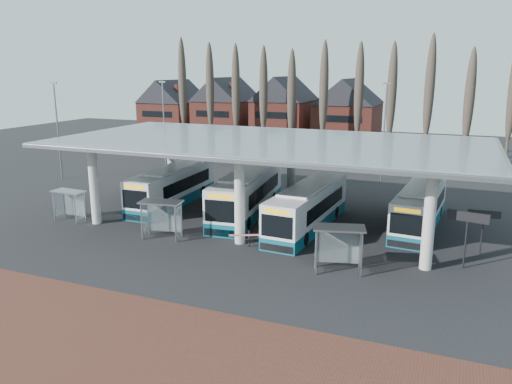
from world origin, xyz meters
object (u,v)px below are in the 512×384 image
at_px(bus_1, 247,194).
at_px(shelter_1, 162,211).
at_px(bus_2, 308,208).
at_px(bus_0, 173,186).
at_px(bus_3, 420,207).
at_px(shelter_2, 339,239).
at_px(shelter_0, 70,199).

bearing_deg(bus_1, shelter_1, -118.25).
bearing_deg(bus_1, bus_2, -23.87).
relative_size(bus_0, bus_1, 0.92).
bearing_deg(bus_2, shelter_1, -142.48).
height_order(bus_3, shelter_1, bus_3).
height_order(bus_2, bus_3, bus_2).
distance_m(bus_2, shelter_1, 10.62).
bearing_deg(shelter_1, shelter_2, -15.68).
xyz_separation_m(bus_0, shelter_2, (16.80, -9.49, 0.47)).
relative_size(shelter_0, shelter_2, 0.81).
bearing_deg(bus_0, shelter_1, -65.44).
bearing_deg(bus_1, shelter_0, -156.50).
relative_size(shelter_0, shelter_1, 0.85).
xyz_separation_m(bus_1, shelter_0, (-12.06, -6.86, 0.08)).
bearing_deg(bus_0, bus_2, -11.93).
bearing_deg(bus_0, bus_1, -5.60).
height_order(bus_1, shelter_2, bus_1).
height_order(bus_2, shelter_2, bus_2).
xyz_separation_m(shelter_0, shelter_1, (8.91, -0.89, 0.21)).
distance_m(bus_1, shelter_2, 13.15).
height_order(shelter_1, shelter_2, shelter_2).
xyz_separation_m(bus_1, bus_3, (13.28, 1.72, -0.18)).
distance_m(bus_1, shelter_1, 8.37).
height_order(bus_0, bus_3, bus_0).
xyz_separation_m(bus_1, bus_2, (5.64, -1.80, -0.12)).
height_order(bus_0, shelter_0, bus_0).
xyz_separation_m(bus_3, shelter_1, (-16.43, -9.47, 0.47)).
distance_m(bus_0, bus_3, 20.57).
height_order(bus_0, bus_2, bus_0).
bearing_deg(shelter_2, bus_3, 56.16).
relative_size(shelter_1, shelter_2, 0.95).
xyz_separation_m(bus_2, bus_3, (7.64, 3.52, -0.06)).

